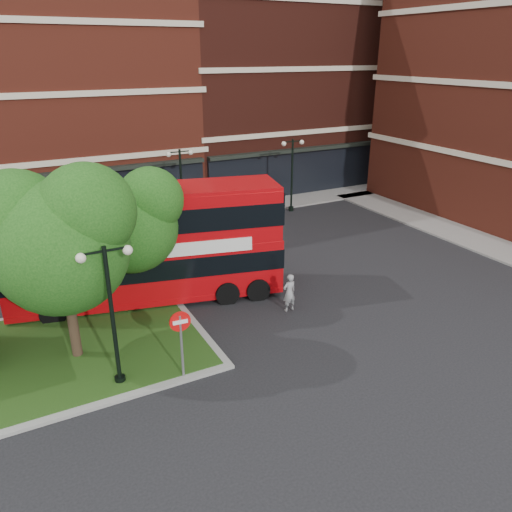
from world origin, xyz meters
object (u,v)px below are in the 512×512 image
bus (146,238)px  car_white (227,211)px  woman (289,293)px  car_silver (96,222)px

bus → car_white: size_ratio=2.84×
woman → car_silver: 14.99m
woman → car_silver: bearing=-73.9°
bus → woman: bus is taller
woman → car_silver: size_ratio=0.39×
car_silver → car_white: bearing=-103.1°
woman → car_silver: (-5.36, 14.00, -0.11)m
car_silver → woman: bearing=-161.7°
bus → car_silver: bearing=105.3°
woman → car_white: bearing=-107.4°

